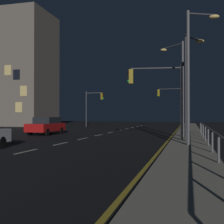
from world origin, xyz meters
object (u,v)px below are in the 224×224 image
(street_lamp_far_end, at_px, (193,64))
(street_lamp_corner, at_px, (179,79))
(traffic_light_far_center, at_px, (172,99))
(traffic_light_near_left, at_px, (94,102))
(street_lamp_across_street, at_px, (189,77))
(building_distant, at_px, (6,70))
(car_oncoming, at_px, (46,125))
(traffic_light_overhead_east, at_px, (157,87))

(street_lamp_far_end, xyz_separation_m, street_lamp_corner, (-0.97, 6.42, -0.03))
(traffic_light_far_center, relative_size, street_lamp_far_end, 0.76)
(traffic_light_near_left, bearing_deg, street_lamp_across_street, -58.66)
(street_lamp_far_end, bearing_deg, street_lamp_corner, 98.61)
(street_lamp_far_end, height_order, building_distant, building_distant)
(traffic_light_near_left, relative_size, building_distant, 0.29)
(street_lamp_corner, bearing_deg, street_lamp_far_end, -81.39)
(building_distant, bearing_deg, traffic_light_near_left, -7.01)
(car_oncoming, height_order, street_lamp_corner, street_lamp_corner)
(traffic_light_near_left, distance_m, street_lamp_corner, 22.29)
(street_lamp_far_end, distance_m, street_lamp_corner, 6.49)
(traffic_light_near_left, xyz_separation_m, street_lamp_corner, (12.79, -18.24, 0.89))
(car_oncoming, relative_size, street_lamp_corner, 0.61)
(traffic_light_overhead_east, height_order, building_distant, building_distant)
(traffic_light_near_left, relative_size, street_lamp_corner, 0.73)
(traffic_light_overhead_east, height_order, street_lamp_far_end, street_lamp_far_end)
(car_oncoming, bearing_deg, street_lamp_far_end, -31.04)
(street_lamp_far_end, bearing_deg, traffic_light_near_left, 119.16)
(traffic_light_overhead_east, bearing_deg, building_distant, 139.10)
(traffic_light_far_center, bearing_deg, traffic_light_overhead_east, -89.20)
(street_lamp_across_street, relative_size, street_lamp_corner, 0.93)
(street_lamp_across_street, height_order, building_distant, building_distant)
(street_lamp_across_street, bearing_deg, traffic_light_overhead_east, 167.97)
(traffic_light_near_left, height_order, street_lamp_far_end, street_lamp_far_end)
(building_distant, bearing_deg, street_lamp_across_street, -39.39)
(traffic_light_near_left, bearing_deg, traffic_light_overhead_east, -62.18)
(traffic_light_far_center, height_order, street_lamp_corner, street_lamp_corner)
(traffic_light_near_left, xyz_separation_m, traffic_light_overhead_east, (11.50, -21.79, 0.01))
(traffic_light_far_center, relative_size, street_lamp_across_street, 0.83)
(building_distant, bearing_deg, car_oncoming, -48.14)
(car_oncoming, distance_m, traffic_light_overhead_east, 11.76)
(car_oncoming, height_order, traffic_light_far_center, traffic_light_far_center)
(traffic_light_near_left, distance_m, traffic_light_overhead_east, 24.64)
(street_lamp_corner, bearing_deg, car_oncoming, 174.17)
(traffic_light_far_center, xyz_separation_m, street_lamp_across_street, (2.35, -23.52, 0.11))
(street_lamp_across_street, bearing_deg, street_lamp_far_end, -84.66)
(traffic_light_far_center, bearing_deg, traffic_light_near_left, -173.36)
(car_oncoming, relative_size, traffic_light_overhead_east, 0.89)
(traffic_light_far_center, relative_size, street_lamp_corner, 0.77)
(street_lamp_far_end, xyz_separation_m, building_distant, (-29.67, 26.61, 4.59))
(car_oncoming, height_order, traffic_light_near_left, traffic_light_near_left)
(car_oncoming, distance_m, street_lamp_far_end, 15.22)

